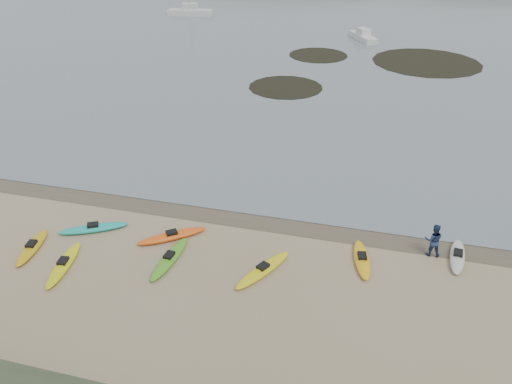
# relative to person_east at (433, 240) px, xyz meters

# --- Properties ---
(ground) EXTENTS (600.00, 600.00, 0.00)m
(ground) POSITION_rel_person_east_xyz_m (-9.20, 1.27, -0.87)
(ground) COLOR tan
(ground) RESTS_ON ground
(wet_sand) EXTENTS (60.00, 60.00, 0.00)m
(wet_sand) POSITION_rel_person_east_xyz_m (-9.20, 0.97, -0.87)
(wet_sand) COLOR brown
(wet_sand) RESTS_ON ground
(kayaks) EXTENTS (21.56, 8.65, 0.34)m
(kayaks) POSITION_rel_person_east_xyz_m (-11.30, -2.92, -0.70)
(kayaks) COLOR #1CAFA6
(kayaks) RESTS_ON ground
(person_east) EXTENTS (0.88, 0.70, 1.74)m
(person_east) POSITION_rel_person_east_xyz_m (0.00, 0.00, 0.00)
(person_east) COLOR navy
(person_east) RESTS_ON ground
(kelp_mats) EXTENTS (22.18, 21.08, 0.04)m
(kelp_mats) POSITION_rel_person_east_xyz_m (-4.05, 32.40, -0.84)
(kelp_mats) COLOR black
(kelp_mats) RESTS_ON water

